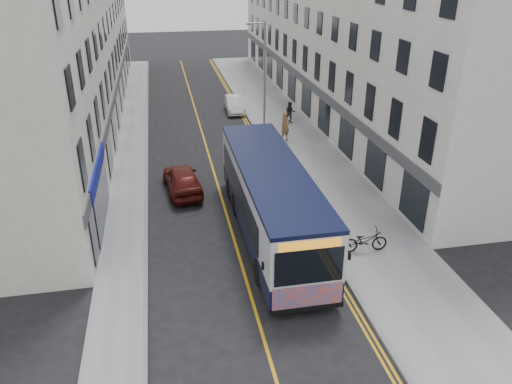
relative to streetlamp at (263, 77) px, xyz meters
name	(u,v)px	position (x,y,z in m)	size (l,w,h in m)	color
ground	(236,246)	(-4.17, -14.00, -4.38)	(140.00, 140.00, 0.00)	black
pavement_east	(299,145)	(2.08, -2.00, -4.32)	(4.50, 64.00, 0.12)	gray
pavement_west	(131,157)	(-9.17, -2.00, -4.32)	(2.00, 64.00, 0.12)	gray
kerb_east	(267,147)	(-0.17, -2.00, -4.32)	(0.18, 64.00, 0.13)	slate
kerb_west	(147,155)	(-8.17, -2.00, -4.32)	(0.18, 64.00, 0.13)	slate
road_centre_line	(208,152)	(-4.17, -2.00, -4.38)	(0.12, 64.00, 0.01)	orange
road_dbl_yellow_inner	(260,149)	(-0.62, -2.00, -4.38)	(0.10, 64.00, 0.01)	orange
road_dbl_yellow_outer	(263,148)	(-0.42, -2.00, -4.38)	(0.10, 64.00, 0.01)	orange
terrace_east	(335,28)	(7.33, 7.00, 2.12)	(6.00, 46.00, 13.00)	white
terrace_west	(70,35)	(-13.17, 7.00, 2.12)	(6.00, 46.00, 13.00)	white
streetlamp	(263,77)	(0.00, 0.00, 0.00)	(1.32, 0.18, 8.00)	gray
city_bus	(271,199)	(-2.44, -13.39, -2.46)	(2.82, 12.08, 3.51)	black
bicycle	(365,241)	(1.28, -15.70, -3.74)	(0.70, 2.00, 1.05)	black
pedestrian_near	(285,127)	(1.36, -1.03, -3.25)	(0.74, 0.48, 2.02)	olive
pedestrian_far	(290,113)	(2.69, 2.75, -3.43)	(0.81, 0.63, 1.66)	black
car_white	(235,104)	(-0.97, 7.01, -3.74)	(1.37, 3.92, 1.29)	white
car_maroon	(182,180)	(-6.17, -7.85, -3.63)	(1.77, 4.40, 1.50)	#4E100D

